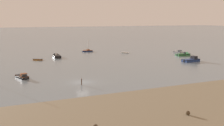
% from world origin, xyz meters
% --- Properties ---
extents(ground_plane, '(800.00, 800.00, 0.00)m').
position_xyz_m(ground_plane, '(0.00, 0.00, 0.00)').
color(ground_plane, slate).
extents(tidal_rock_near, '(0.59, 0.59, 0.59)m').
position_xyz_m(tidal_rock_near, '(5.26, -26.13, 0.56)').
color(tidal_rock_near, '#493A28').
rests_on(tidal_rock_near, mudflat_shore).
extents(motorboat_moored_0, '(6.71, 2.75, 2.48)m').
position_xyz_m(motorboat_moored_0, '(40.53, 12.95, 0.37)').
color(motorboat_moored_0, navy).
rests_on(motorboat_moored_0, ground).
extents(rowboat_moored_1, '(3.52, 3.00, 0.55)m').
position_xyz_m(rowboat_moored_1, '(-1.62, 36.34, 0.15)').
color(rowboat_moored_1, orange).
rests_on(rowboat_moored_1, ground).
extents(motorboat_moored_1, '(6.05, 2.30, 2.03)m').
position_xyz_m(motorboat_moored_1, '(47.53, 25.19, 0.28)').
color(motorboat_moored_1, '#23602D').
rests_on(motorboat_moored_1, ground).
extents(motorboat_moored_2, '(2.69, 6.27, 2.09)m').
position_xyz_m(motorboat_moored_2, '(5.57, 40.97, 0.29)').
color(motorboat_moored_2, black).
rests_on(motorboat_moored_2, ground).
extents(sailboat_moored_1, '(4.81, 1.83, 5.28)m').
position_xyz_m(sailboat_moored_1, '(21.05, 51.61, 0.23)').
color(sailboat_moored_1, navy).
rests_on(sailboat_moored_1, ground).
extents(rowboat_moored_2, '(2.87, 2.91, 0.48)m').
position_xyz_m(rowboat_moored_2, '(31.94, 40.92, 0.13)').
color(rowboat_moored_2, white).
rests_on(rowboat_moored_2, ground).
extents(motorboat_moored_3, '(2.27, 4.56, 1.66)m').
position_xyz_m(motorboat_moored_3, '(50.56, 32.02, 0.25)').
color(motorboat_moored_3, gray).
rests_on(motorboat_moored_3, ground).
extents(motorboat_moored_4, '(2.63, 4.89, 1.77)m').
position_xyz_m(motorboat_moored_4, '(-10.31, 9.12, 0.27)').
color(motorboat_moored_4, black).
rests_on(motorboat_moored_4, ground).
extents(mooring_post_near, '(0.22, 0.22, 1.49)m').
position_xyz_m(mooring_post_near, '(-0.99, -2.24, 0.65)').
color(mooring_post_near, '#4A3323').
rests_on(mooring_post_near, ground).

